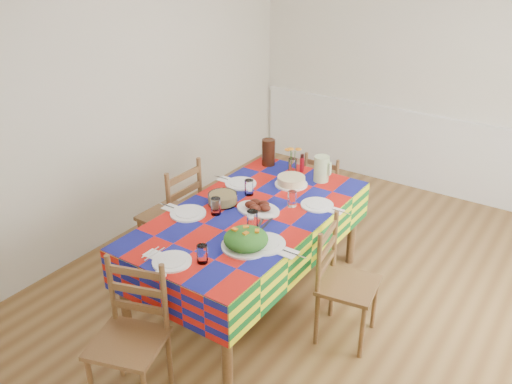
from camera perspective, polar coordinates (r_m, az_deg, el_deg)
room at (r=4.06m, az=9.06°, el=4.61°), size 4.58×5.08×2.78m
wainscot at (r=6.56m, az=18.08°, el=4.03°), size 4.41×0.06×0.92m
dining_table at (r=4.29m, az=-0.60°, el=-3.20°), size 1.11×2.07×0.81m
setting_near_head at (r=3.66m, az=-7.77°, el=-6.94°), size 0.43×0.29×0.13m
setting_left_near at (r=4.23m, az=-6.18°, el=-1.94°), size 0.51×0.31×0.14m
setting_left_far at (r=4.62m, az=-1.37°, el=0.78°), size 0.50×0.30×0.13m
setting_right_near at (r=3.87m, az=0.48°, el=-4.56°), size 0.58×0.33×0.15m
setting_right_far at (r=4.34m, az=5.57°, el=-1.14°), size 0.50×0.29×0.13m
meat_platter at (r=4.26m, az=0.22°, el=-1.61°), size 0.36×0.26×0.07m
salad_platter at (r=3.78m, az=-1.07°, el=-5.04°), size 0.35×0.35×0.15m
pasta_bowl at (r=4.36m, az=-3.54°, el=-0.70°), size 0.24×0.24×0.09m
cake at (r=4.68m, az=3.73°, el=1.16°), size 0.28×0.28×0.08m
serving_utensils at (r=4.09m, az=0.87°, el=-3.21°), size 0.14×0.31×0.01m
flower_vase at (r=4.91m, az=3.85°, el=3.25°), size 0.15×0.13×0.25m
hot_sauce at (r=4.93m, az=4.86°, el=3.06°), size 0.04×0.04×0.17m
green_pitcher at (r=4.75m, az=6.91°, el=2.45°), size 0.13×0.13×0.23m
tea_pitcher at (r=5.04m, az=1.32°, el=4.20°), size 0.12×0.12×0.25m
name_card at (r=3.57m, az=-9.98°, el=-8.48°), size 0.08×0.02×0.02m
chair_near at (r=3.63m, az=-13.03°, el=-14.74°), size 0.54×0.53×0.98m
chair_far at (r=5.42m, az=7.32°, el=-0.17°), size 0.39×0.37×0.87m
chair_left at (r=4.84m, az=-8.65°, el=-2.56°), size 0.44×0.47×1.04m
chair_right at (r=4.07m, az=9.13°, el=-9.47°), size 0.46×0.48×0.95m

